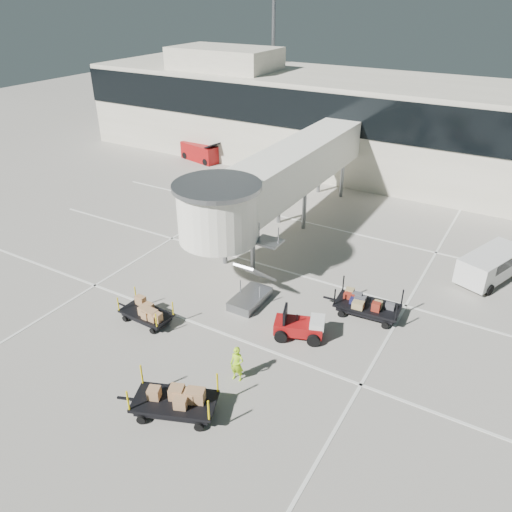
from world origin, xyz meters
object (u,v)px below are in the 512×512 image
Objects in this scene: baggage_tug at (300,326)px; minivan at (492,263)px; box_cart_near at (175,401)px; ground_worker at (237,364)px; belt_loader at (201,152)px; suitcase_cart at (367,306)px; box_cart_far at (144,312)px.

minivan is at bearing 36.18° from baggage_tug.
ground_worker reaches higher than box_cart_near.
minivan is 1.06× the size of belt_loader.
box_cart_near is 19.90m from minivan.
ground_worker is 16.80m from minivan.
suitcase_cart reaches higher than baggage_tug.
box_cart_far is 26.56m from belt_loader.
suitcase_cart is 8.15m from ground_worker.
belt_loader is at bearing 115.94° from baggage_tug.
suitcase_cart is 28.39m from belt_loader.
suitcase_cart reaches higher than box_cart_far.
suitcase_cart is at bearing 34.97° from box_cart_far.
suitcase_cart is 0.87× the size of belt_loader.
belt_loader is at bearing 139.12° from suitcase_cart.
box_cart_near is (-2.12, -7.05, 0.05)m from baggage_tug.
minivan is at bearing 51.11° from suitcase_cart.
box_cart_near is 0.84× the size of minivan.
box_cart_far is at bearing 160.70° from ground_worker.
baggage_tug is at bearing -103.48° from minivan.
box_cart_far is at bearing -178.65° from baggage_tug.
minivan is (4.96, 7.20, 0.46)m from suitcase_cart.
box_cart_near is at bearing -42.99° from belt_loader.
minivan is (7.18, 10.53, 0.47)m from baggage_tug.
baggage_tug reaches higher than box_cart_far.
box_cart_near is (-4.34, -10.39, 0.05)m from suitcase_cart.
baggage_tug is 4.01m from suitcase_cart.
baggage_tug is at bearing 23.28° from box_cart_far.
ground_worker is 0.34× the size of minivan.
box_cart_near is at bearing -35.97° from box_cart_far.
belt_loader reaches higher than box_cart_far.
baggage_tug is 0.65× the size of suitcase_cart.
minivan reaches higher than box_cart_far.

